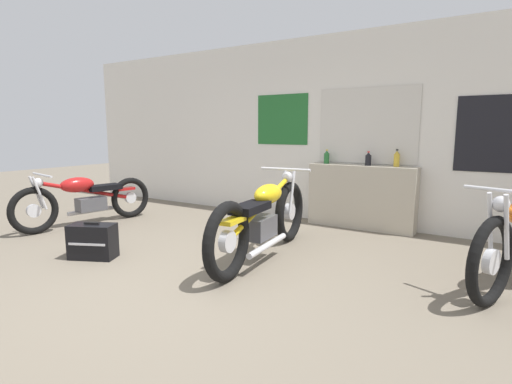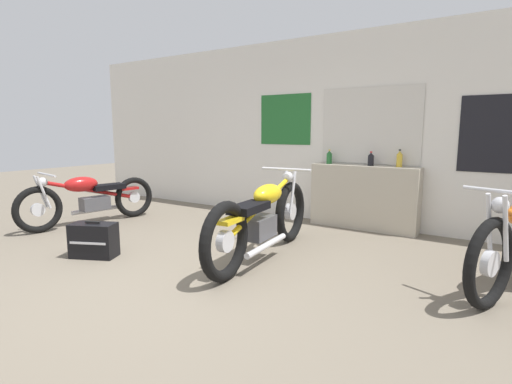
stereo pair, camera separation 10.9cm
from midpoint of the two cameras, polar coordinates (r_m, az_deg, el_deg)
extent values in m
plane|color=#706656|center=(3.79, -12.65, -13.13)|extent=(24.00, 24.00, 0.00)
cube|color=silver|center=(6.28, 9.70, 8.68)|extent=(10.00, 0.06, 2.80)
cube|color=silver|center=(5.97, 16.47, 9.10)|extent=(1.37, 0.01, 1.02)
cube|color=beige|center=(5.97, 16.46, 9.10)|extent=(1.43, 0.01, 1.08)
cube|color=#23662D|center=(6.52, 4.66, 10.27)|extent=(0.91, 0.01, 0.79)
cube|color=#B7AD99|center=(5.91, 15.62, -0.73)|extent=(1.52, 0.28, 0.91)
cylinder|color=#23662D|center=(6.05, 10.93, 4.71)|extent=(0.08, 0.08, 0.15)
cone|color=#23662D|center=(6.04, 10.95, 5.62)|extent=(0.07, 0.07, 0.04)
cylinder|color=gold|center=(6.04, 10.96, 5.90)|extent=(0.03, 0.03, 0.02)
cylinder|color=black|center=(5.83, 16.60, 4.31)|extent=(0.08, 0.08, 0.14)
cone|color=black|center=(5.83, 16.64, 5.21)|extent=(0.07, 0.07, 0.04)
cylinder|color=red|center=(5.82, 16.65, 5.49)|extent=(0.03, 0.03, 0.02)
cylinder|color=gold|center=(5.76, 20.31, 4.22)|extent=(0.08, 0.08, 0.17)
cone|color=gold|center=(5.75, 20.37, 5.31)|extent=(0.07, 0.07, 0.05)
cylinder|color=black|center=(5.75, 20.39, 5.65)|extent=(0.03, 0.03, 0.02)
torus|color=black|center=(6.20, -28.26, -2.24)|extent=(0.21, 0.66, 0.65)
cylinder|color=silver|center=(6.20, -28.26, -2.24)|extent=(0.10, 0.19, 0.18)
torus|color=black|center=(6.77, -16.59, -0.70)|extent=(0.21, 0.66, 0.65)
cylinder|color=silver|center=(6.77, -16.59, -0.70)|extent=(0.10, 0.19, 0.18)
cube|color=#4C4C51|center=(6.48, -21.58, -1.51)|extent=(0.29, 0.44, 0.19)
cylinder|color=#B21919|center=(6.45, -21.68, 0.18)|extent=(0.29, 1.30, 0.41)
ellipsoid|color=#B21919|center=(6.36, -23.27, 1.03)|extent=(0.32, 0.53, 0.22)
cube|color=black|center=(6.54, -19.97, 0.70)|extent=(0.32, 0.53, 0.08)
cube|color=#B21919|center=(6.71, -17.29, 0.50)|extent=(0.19, 0.31, 0.04)
cylinder|color=silver|center=(6.13, -27.61, -0.07)|extent=(0.07, 0.18, 0.46)
cylinder|color=silver|center=(6.25, -27.96, 0.05)|extent=(0.07, 0.18, 0.46)
cylinder|color=silver|center=(6.18, -27.31, 2.23)|extent=(0.64, 0.14, 0.03)
sphere|color=silver|center=(6.18, -27.77, 1.26)|extent=(0.13, 0.13, 0.13)
cylinder|color=silver|center=(6.67, -21.23, -2.35)|extent=(0.20, 0.79, 0.06)
torus|color=black|center=(5.08, 5.56, -2.83)|extent=(0.19, 0.77, 0.76)
cylinder|color=silver|center=(5.08, 5.56, -2.83)|extent=(0.10, 0.22, 0.21)
torus|color=black|center=(3.74, -3.60, -7.05)|extent=(0.19, 0.77, 0.76)
cylinder|color=silver|center=(3.74, -3.60, -7.05)|extent=(0.10, 0.22, 0.21)
cube|color=#4C4C51|center=(4.33, 1.23, -5.09)|extent=(0.26, 0.45, 0.23)
cylinder|color=yellow|center=(4.28, 1.24, -2.15)|extent=(0.20, 1.40, 0.47)
ellipsoid|color=yellow|center=(4.44, 2.41, -0.29)|extent=(0.29, 0.54, 0.22)
cube|color=black|center=(4.07, -0.22, -2.25)|extent=(0.29, 0.54, 0.08)
cube|color=yellow|center=(3.77, -2.89, -4.10)|extent=(0.17, 0.32, 0.04)
cylinder|color=silver|center=(4.98, 4.63, 0.20)|extent=(0.05, 0.19, 0.54)
cylinder|color=silver|center=(4.94, 5.90, 0.10)|extent=(0.05, 0.19, 0.54)
cylinder|color=silver|center=(4.85, 4.96, 3.26)|extent=(0.64, 0.10, 0.03)
sphere|color=silver|center=(4.92, 5.22, 2.16)|extent=(0.13, 0.13, 0.13)
cylinder|color=silver|center=(4.22, 2.27, -7.62)|extent=(0.15, 0.85, 0.06)
torus|color=black|center=(3.69, 31.16, -8.72)|extent=(0.34, 0.73, 0.74)
cylinder|color=silver|center=(3.69, 31.16, -8.72)|extent=(0.13, 0.22, 0.21)
cylinder|color=silver|center=(3.67, 32.81, -4.48)|extent=(0.09, 0.18, 0.55)
cylinder|color=silver|center=(3.71, 31.08, -4.20)|extent=(0.09, 0.18, 0.55)
cylinder|color=silver|center=(3.71, 32.71, 0.03)|extent=(0.61, 0.25, 0.03)
sphere|color=silver|center=(3.67, 32.24, -1.60)|extent=(0.13, 0.13, 0.13)
cube|color=black|center=(4.80, -21.55, -6.43)|extent=(0.55, 0.43, 0.38)
cube|color=silver|center=(4.69, -22.33, -6.81)|extent=(0.38, 0.19, 0.02)
cube|color=black|center=(4.75, -21.69, -4.03)|extent=(0.16, 0.09, 0.02)
camera|label=1|loc=(0.05, -89.32, 0.11)|focal=28.00mm
camera|label=2|loc=(0.05, 90.68, -0.11)|focal=28.00mm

